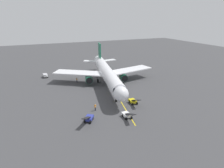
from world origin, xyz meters
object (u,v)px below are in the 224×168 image
(ground_crew_marshaller, at_px, (95,107))
(belt_loader_portside, at_px, (133,101))
(airplane, at_px, (107,73))
(belt_loader_near_nose, at_px, (89,118))
(belt_loader_rear_apron, at_px, (127,115))
(baggage_cart_starboard_side, at_px, (45,76))
(ground_crew_wing_walker, at_px, (77,80))

(ground_crew_marshaller, bearing_deg, belt_loader_portside, 179.06)
(airplane, relative_size, ground_crew_marshaller, 23.46)
(belt_loader_near_nose, distance_m, belt_loader_rear_apron, 8.43)
(belt_loader_portside, distance_m, baggage_cart_starboard_side, 37.46)
(airplane, bearing_deg, belt_loader_portside, 92.68)
(ground_crew_wing_walker, distance_m, belt_loader_rear_apron, 28.27)
(ground_crew_marshaller, bearing_deg, belt_loader_rear_apron, 132.11)
(ground_crew_marshaller, relative_size, belt_loader_portside, 0.37)
(ground_crew_marshaller, xyz_separation_m, belt_loader_portside, (-10.20, 0.17, -0.17))
(ground_crew_wing_walker, xyz_separation_m, belt_loader_portside, (-9.42, 22.11, -0.17))
(belt_loader_portside, bearing_deg, belt_loader_rear_apron, 50.23)
(airplane, bearing_deg, ground_crew_marshaller, 59.83)
(airplane, xyz_separation_m, baggage_cart_starboard_side, (18.00, -16.04, -3.35))
(baggage_cart_starboard_side, distance_m, belt_loader_rear_apron, 40.68)
(belt_loader_rear_apron, bearing_deg, ground_crew_wing_walker, -80.63)
(ground_crew_wing_walker, distance_m, belt_loader_portside, 24.03)
(airplane, relative_size, belt_loader_rear_apron, 8.74)
(belt_loader_near_nose, xyz_separation_m, baggage_cart_starboard_side, (5.74, -36.31, -0.06))
(airplane, height_order, belt_loader_rear_apron, airplane)
(belt_loader_near_nose, xyz_separation_m, belt_loader_portside, (-13.03, -3.88, 0.00))
(ground_crew_marshaller, relative_size, baggage_cart_starboard_side, 0.63)
(belt_loader_rear_apron, bearing_deg, airplane, -100.35)
(belt_loader_portside, bearing_deg, ground_crew_wing_walker, -66.92)
(belt_loader_rear_apron, bearing_deg, belt_loader_portside, -129.77)
(belt_loader_portside, height_order, baggage_cart_starboard_side, belt_loader_portside)
(airplane, xyz_separation_m, belt_loader_portside, (-0.77, 16.39, -3.29))
(airplane, relative_size, baggage_cart_starboard_side, 14.79)
(ground_crew_marshaller, distance_m, baggage_cart_starboard_side, 33.38)
(ground_crew_marshaller, xyz_separation_m, baggage_cart_starboard_side, (8.57, -32.26, -0.23))
(ground_crew_wing_walker, height_order, belt_loader_near_nose, belt_loader_near_nose)
(belt_loader_near_nose, bearing_deg, baggage_cart_starboard_side, -81.02)
(belt_loader_portside, distance_m, belt_loader_rear_apron, 7.53)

